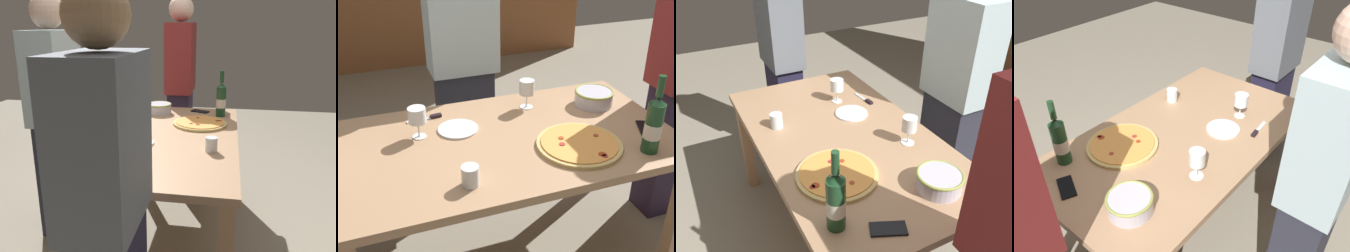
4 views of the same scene
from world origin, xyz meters
TOP-DOWN VIEW (x-y plane):
  - ground_plane at (0.00, 0.00)m, footprint 8.00×8.00m
  - dining_table at (0.00, 0.00)m, footprint 1.60×0.90m
  - pizza at (0.29, -0.18)m, footprint 0.39×0.39m
  - serving_bowl at (0.57, 0.18)m, footprint 0.21×0.21m
  - wine_bottle at (0.56, -0.32)m, footprint 0.08×0.08m
  - wine_glass_near_pizza at (0.21, 0.27)m, footprint 0.08×0.08m
  - wine_glass_by_bottle at (-0.38, 0.15)m, footprint 0.08×0.08m
  - cup_amber at (-0.25, -0.29)m, footprint 0.07×0.07m
  - side_plate at (-0.19, 0.15)m, footprint 0.19×0.19m
  - cell_phone at (0.67, -0.15)m, footprint 0.12×0.16m
  - pizza_knife at (-0.30, 0.31)m, footprint 0.18×0.04m
  - person_host at (-0.00, 0.78)m, footprint 0.40×0.24m
  - person_guest_left at (1.11, 0.07)m, footprint 0.45×0.24m
  - person_guest_right at (-1.08, 0.03)m, footprint 0.40×0.24m

SIDE VIEW (x-z plane):
  - ground_plane at x=0.00m, z-range 0.00..0.00m
  - dining_table at x=0.00m, z-range 0.28..1.03m
  - side_plate at x=-0.19m, z-range 0.75..0.76m
  - cell_phone at x=0.67m, z-range 0.75..0.76m
  - pizza_knife at x=-0.30m, z-range 0.75..0.76m
  - pizza at x=0.29m, z-range 0.75..0.77m
  - cup_amber at x=-0.25m, z-range 0.75..0.84m
  - serving_bowl at x=0.57m, z-range 0.75..0.84m
  - person_guest_right at x=-1.08m, z-range 0.01..1.59m
  - person_host at x=0.00m, z-range 0.01..1.65m
  - person_guest_left at x=1.11m, z-range 0.01..1.71m
  - wine_glass_by_bottle at x=-0.38m, z-range 0.78..0.94m
  - wine_glass_near_pizza at x=0.21m, z-range 0.78..0.94m
  - wine_bottle at x=0.56m, z-range 0.71..1.06m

